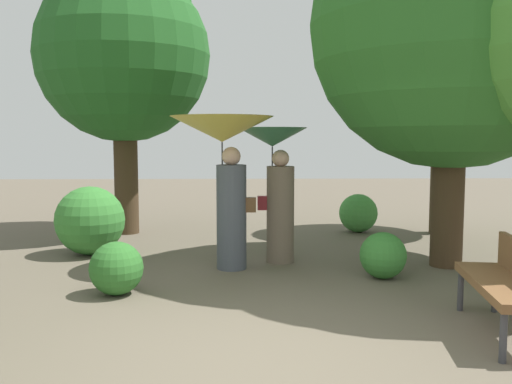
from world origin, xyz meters
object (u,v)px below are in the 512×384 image
(person_left, at_px, (225,153))
(person_right, at_px, (276,172))
(tree_far_back, at_px, (454,3))
(tree_near_left, at_px, (123,40))
(tree_near_right, at_px, (444,70))
(park_bench, at_px, (510,280))

(person_left, distance_m, person_right, 0.87)
(person_right, height_order, tree_far_back, tree_far_back)
(person_right, relative_size, tree_far_back, 0.34)
(tree_near_left, distance_m, tree_far_back, 5.77)
(tree_near_left, xyz_separation_m, tree_near_right, (5.90, -0.19, -0.55))
(person_right, height_order, tree_near_left, tree_near_left)
(tree_near_right, bearing_deg, person_right, -144.44)
(tree_near_left, height_order, tree_far_back, tree_far_back)
(person_right, relative_size, park_bench, 1.25)
(tree_near_left, bearing_deg, tree_far_back, -29.24)
(person_left, relative_size, park_bench, 1.34)
(tree_near_left, distance_m, tree_near_right, 5.93)
(person_right, distance_m, tree_near_right, 4.34)
(person_left, distance_m, park_bench, 3.89)
(park_bench, distance_m, tree_near_right, 6.05)
(person_left, bearing_deg, tree_near_left, 36.36)
(person_left, xyz_separation_m, tree_near_right, (3.96, 2.71, 1.44))
(person_left, relative_size, person_right, 1.07)
(person_left, xyz_separation_m, park_bench, (2.65, -2.63, -1.08))
(person_right, xyz_separation_m, tree_near_left, (-2.66, 2.50, 2.27))
(tree_near_left, bearing_deg, person_right, -43.24)
(person_left, xyz_separation_m, tree_near_left, (-1.94, 2.89, 1.99))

